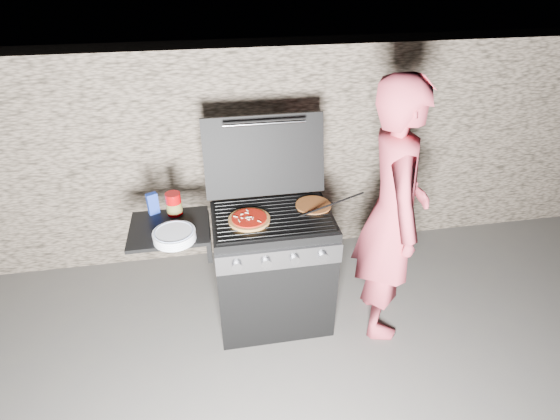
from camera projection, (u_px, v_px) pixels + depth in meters
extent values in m
plane|color=#514E4B|center=(274.00, 315.00, 3.36)|extent=(50.00, 50.00, 0.00)
cube|color=tan|center=(253.00, 152.00, 3.76)|extent=(8.00, 0.35, 1.80)
cylinder|color=#B9612C|center=(313.00, 205.00, 2.98)|extent=(0.31, 0.31, 0.01)
cylinder|color=#A10507|center=(174.00, 204.00, 2.87)|extent=(0.13, 0.13, 0.16)
cube|color=#18329A|center=(153.00, 204.00, 2.88)|extent=(0.08, 0.06, 0.15)
cylinder|color=white|center=(174.00, 236.00, 2.65)|extent=(0.28, 0.28, 0.06)
imported|color=#C84151|center=(392.00, 215.00, 2.86)|extent=(0.56, 0.75, 1.85)
cylinder|color=black|center=(331.00, 204.00, 2.91)|extent=(0.48, 0.11, 0.10)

